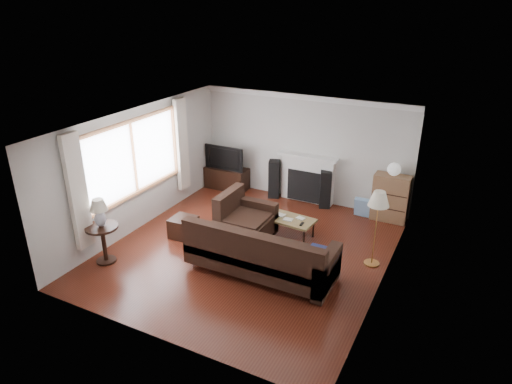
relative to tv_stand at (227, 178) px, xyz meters
The scene contains 17 objects.
room 3.29m from the tv_stand, 52.06° to the right, with size 5.10×5.60×2.54m.
window 3.01m from the tv_stand, 100.95° to the right, with size 0.12×2.74×1.54m, color brown.
curtain_near 4.37m from the tv_stand, 96.36° to the right, with size 0.10×0.35×2.10m, color silver.
curtain_far 1.68m from the tv_stand, 112.01° to the right, with size 0.10×0.35×2.10m, color silver.
fireplace 2.11m from the tv_stand, ahead, with size 1.40×0.26×1.15m, color white.
tv_stand is the anchor object (origin of this frame).
television 0.57m from the tv_stand, ahead, with size 1.04×0.14×0.60m, color black.
speaker_left 1.30m from the tv_stand, ahead, with size 0.25×0.30×0.91m, color black.
speaker_right 2.57m from the tv_stand, ahead, with size 0.24×0.29×0.88m, color black.
bookshelf 4.03m from the tv_stand, ahead, with size 0.75×0.36×1.03m, color brown.
globe_lamp 4.13m from the tv_stand, ahead, with size 0.28×0.28×0.28m, color white.
sectional_sofa 3.96m from the tv_stand, 51.03° to the right, with size 2.80×2.04×0.90m, color black.
coffee_table 2.87m from the tv_stand, 33.74° to the right, with size 1.00×0.55×0.39m, color olive.
footstool 2.63m from the tv_stand, 79.07° to the right, with size 0.48×0.48×0.41m, color black.
floor_lamp 4.59m from the tv_stand, 24.54° to the right, with size 0.37×0.37×1.43m, color #C58944.
side_table 4.03m from the tv_stand, 93.11° to the right, with size 0.58×0.58×0.73m, color black.
table_lamp 4.09m from the tv_stand, 93.11° to the right, with size 0.32×0.32×0.52m, color silver.
Camera 1 is at (3.57, -6.70, 4.49)m, focal length 32.00 mm.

